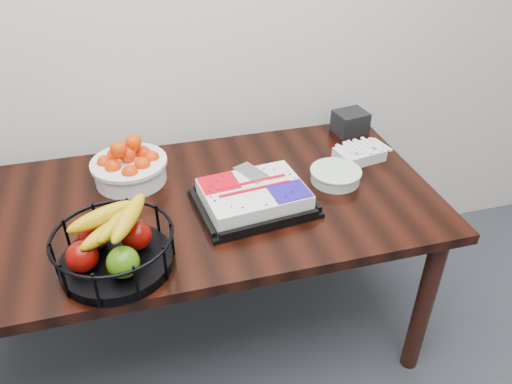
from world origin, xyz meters
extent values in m
cube|color=black|center=(0.00, 2.00, 0.73)|extent=(1.80, 0.90, 0.04)
cylinder|color=black|center=(0.82, 1.63, 0.35)|extent=(0.07, 0.07, 0.71)
cylinder|color=black|center=(0.82, 2.37, 0.35)|extent=(0.07, 0.07, 0.71)
cube|color=black|center=(0.21, 1.91, 0.76)|extent=(0.44, 0.36, 0.02)
cube|color=white|center=(0.21, 1.91, 0.80)|extent=(0.38, 0.30, 0.06)
cube|color=red|center=(0.11, 1.98, 0.83)|extent=(0.14, 0.13, 0.00)
cube|color=#1F0E9A|center=(0.32, 1.84, 0.83)|extent=(0.14, 0.13, 0.00)
cube|color=silver|center=(0.24, 2.00, 0.83)|extent=(0.12, 0.16, 0.00)
cylinder|color=white|center=(-0.20, 2.20, 0.79)|extent=(0.27, 0.27, 0.09)
cylinder|color=white|center=(-0.20, 2.20, 0.83)|extent=(0.29, 0.29, 0.01)
cylinder|color=black|center=(-0.28, 1.71, 0.77)|extent=(0.34, 0.34, 0.03)
torus|color=black|center=(-0.28, 1.71, 0.87)|extent=(0.37, 0.37, 0.01)
cylinder|color=white|center=(0.56, 1.99, 0.77)|extent=(0.19, 0.19, 0.04)
cylinder|color=white|center=(0.56, 1.99, 0.80)|extent=(0.20, 0.20, 0.01)
cube|color=silver|center=(0.72, 2.11, 0.77)|extent=(0.21, 0.16, 0.05)
cube|color=black|center=(0.78, 2.35, 0.80)|extent=(0.16, 0.14, 0.10)
camera|label=1|loc=(-0.16, 0.50, 1.81)|focal=35.00mm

